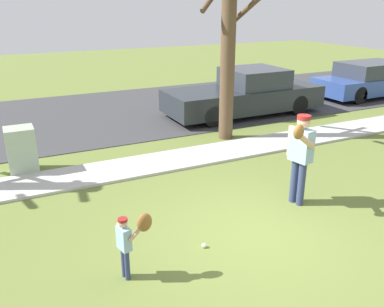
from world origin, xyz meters
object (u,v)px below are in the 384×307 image
(baseball, at_px, (204,245))
(parked_pickup_dark, at_px, (245,94))
(street_tree_near, at_px, (229,37))
(person_child, at_px, (131,236))
(parked_wagon_blue, at_px, (370,80))
(person_adult, at_px, (300,150))
(utility_cabinet, at_px, (21,150))

(baseball, bearing_deg, parked_pickup_dark, 52.83)
(street_tree_near, bearing_deg, baseball, -123.81)
(person_child, bearing_deg, parked_wagon_blue, 17.63)
(person_adult, bearing_deg, utility_cabinet, -53.04)
(person_child, relative_size, parked_wagon_blue, 0.21)
(street_tree_near, bearing_deg, person_adult, -101.75)
(person_adult, bearing_deg, parked_pickup_dark, -126.41)
(utility_cabinet, height_order, parked_pickup_dark, parked_pickup_dark)
(street_tree_near, xyz_separation_m, parked_wagon_blue, (7.74, 2.07, -2.03))
(person_child, xyz_separation_m, utility_cabinet, (-1.00, 4.59, -0.13))
(person_adult, relative_size, baseball, 22.94)
(person_child, height_order, utility_cabinet, utility_cabinet)
(person_adult, bearing_deg, person_child, 0.42)
(person_child, distance_m, parked_pickup_dark, 9.03)
(person_child, bearing_deg, street_tree_near, 36.20)
(person_child, height_order, parked_wagon_blue, parked_wagon_blue)
(utility_cabinet, bearing_deg, parked_pickup_dark, 16.22)
(utility_cabinet, bearing_deg, person_child, -77.76)
(parked_pickup_dark, relative_size, parked_wagon_blue, 1.16)
(person_child, relative_size, utility_cabinet, 0.95)
(person_child, distance_m, baseball, 1.36)
(utility_cabinet, distance_m, street_tree_near, 5.67)
(person_child, xyz_separation_m, parked_pickup_dark, (6.10, 6.66, 0.03))
(person_adult, height_order, baseball, person_adult)
(person_child, relative_size, baseball, 13.04)
(person_child, distance_m, street_tree_near, 6.67)
(parked_pickup_dark, bearing_deg, person_child, 47.50)
(person_child, height_order, baseball, person_child)
(baseball, xyz_separation_m, parked_pickup_dark, (4.89, 6.46, 0.64))
(parked_pickup_dark, bearing_deg, street_tree_near, 45.99)
(utility_cabinet, relative_size, parked_pickup_dark, 0.20)
(utility_cabinet, bearing_deg, baseball, -63.36)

